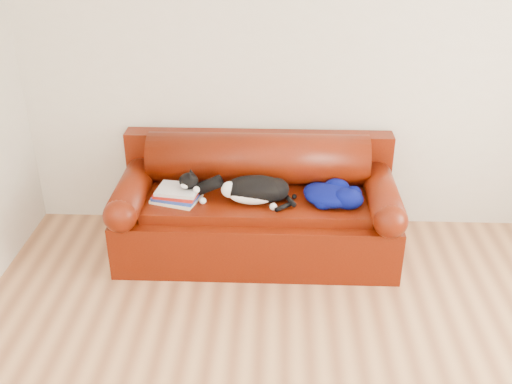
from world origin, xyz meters
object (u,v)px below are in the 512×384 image
(book_stack, at_px, (177,194))
(cat, at_px, (255,190))
(sofa_base, at_px, (257,224))
(blanket, at_px, (332,194))

(book_stack, height_order, cat, cat)
(book_stack, xyz_separation_m, cat, (0.57, -0.00, 0.05))
(sofa_base, bearing_deg, book_stack, -168.80)
(cat, bearing_deg, sofa_base, 88.18)
(book_stack, height_order, blanket, blanket)
(sofa_base, distance_m, cat, 0.38)
(cat, bearing_deg, book_stack, -177.71)
(sofa_base, distance_m, book_stack, 0.67)
(cat, bearing_deg, blanket, 5.44)
(cat, xyz_separation_m, blanket, (0.57, 0.03, -0.03))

